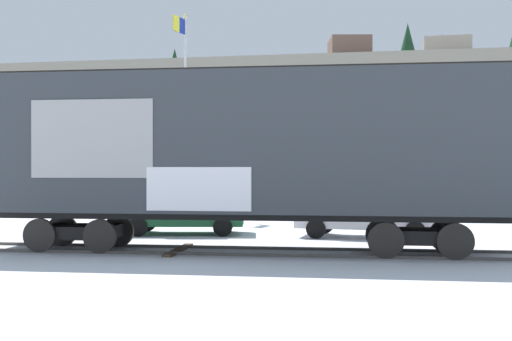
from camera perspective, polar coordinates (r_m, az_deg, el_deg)
ground_plane at (r=17.85m, az=-4.87°, el=-7.14°), size 260.00×260.00×0.00m
track at (r=17.65m, az=-2.60°, el=-7.10°), size 60.01×4.56×0.08m
freight_car at (r=17.45m, az=-1.19°, el=2.13°), size 14.85×3.60×5.01m
flagpole at (r=30.89m, az=-6.41°, el=6.79°), size 0.34×1.25×9.61m
hillside at (r=83.28m, az=7.11°, el=3.48°), size 122.41×34.97×18.52m
parked_car_green at (r=22.52m, az=-6.46°, el=-3.47°), size 4.41×2.55×1.67m
parked_car_white at (r=21.60m, az=9.58°, el=-3.73°), size 4.72×2.19×1.55m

